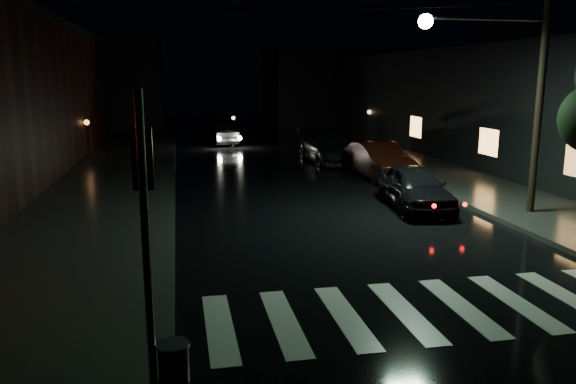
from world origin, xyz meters
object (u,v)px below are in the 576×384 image
parked_car_b (379,161)px  oncoming_car (221,134)px  parked_car_a (415,187)px  parked_car_c (328,147)px  parked_car_d (345,145)px

parked_car_b → oncoming_car: size_ratio=1.12×
parked_car_a → oncoming_car: parked_car_a is taller
oncoming_car → parked_car_c: bearing=111.1°
parked_car_b → parked_car_d: parked_car_b is taller
parked_car_d → oncoming_car: bearing=124.0°
parked_car_a → parked_car_c: bearing=96.0°
parked_car_a → oncoming_car: size_ratio=1.02×
parked_car_a → parked_car_b: (0.88, 5.96, 0.05)m
parked_car_d → oncoming_car: (-6.50, 7.44, 0.07)m
parked_car_d → parked_car_b: bearing=-101.8°
parked_car_c → parked_car_d: 2.33m
parked_car_a → parked_car_b: parked_car_b is taller
parked_car_d → oncoming_car: size_ratio=1.07×
parked_car_a → parked_car_c: size_ratio=0.80×
parked_car_b → oncoming_car: 15.68m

